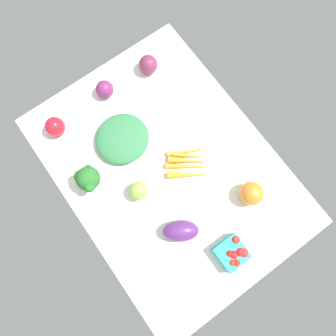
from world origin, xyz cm
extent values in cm
cube|color=white|center=(0.00, 0.00, 1.00)|extent=(104.00, 76.00, 2.00)
cylinder|color=#95C179|center=(12.66, 26.19, 4.12)|extent=(2.85, 2.85, 4.24)
sphere|color=#266725|center=(12.66, 26.19, 9.54)|extent=(8.81, 8.81, 8.81)
sphere|color=#2B6025|center=(15.61, 28.12, 10.14)|extent=(3.06, 3.06, 3.06)
sphere|color=#226B23|center=(9.33, 27.35, 10.90)|extent=(3.83, 3.83, 3.83)
sphere|color=#1F6120|center=(15.76, 24.52, 8.60)|extent=(3.37, 3.37, 3.37)
sphere|color=#2C6826|center=(15.19, 28.64, 9.81)|extent=(3.30, 3.30, 3.30)
cone|color=orange|center=(-6.51, -4.73, 3.45)|extent=(11.35, 14.53, 2.90)
cone|color=orange|center=(-3.96, -6.91, 3.14)|extent=(12.47, 15.50, 2.28)
cone|color=orange|center=(-2.31, -8.31, 3.36)|extent=(12.39, 14.14, 2.72)
cone|color=orange|center=(-0.75, -9.65, 3.08)|extent=(10.19, 10.77, 2.16)
cone|color=orange|center=(0.65, -10.84, 3.02)|extent=(10.20, 16.55, 2.05)
sphere|color=#732659|center=(40.39, 1.85, 5.56)|extent=(7.11, 7.11, 7.11)
ellipsoid|color=red|center=(38.10, 25.89, 6.18)|extent=(10.31, 10.31, 8.37)
ellipsoid|color=#327546|center=(19.64, 7.63, 4.57)|extent=(23.94, 24.47, 5.14)
sphere|color=orange|center=(-25.97, -18.80, 6.46)|extent=(8.92, 8.92, 8.92)
cube|color=teal|center=(-38.28, -0.33, 4.66)|extent=(9.96, 9.96, 5.31)
sphere|color=red|center=(-40.80, 2.00, 6.83)|extent=(2.46, 2.46, 2.46)
sphere|color=red|center=(-40.51, -3.34, 6.86)|extent=(3.20, 3.20, 3.20)
sphere|color=red|center=(-38.96, 0.27, 6.57)|extent=(3.27, 3.27, 3.27)
sphere|color=red|center=(-35.38, -3.81, 6.99)|extent=(2.91, 2.91, 2.91)
sphere|color=red|center=(-41.57, 0.86, 7.02)|extent=(2.51, 2.51, 2.51)
sphere|color=red|center=(-39.57, -2.43, 6.91)|extent=(3.10, 3.10, 3.10)
sphere|color=red|center=(-37.77, 0.93, 6.87)|extent=(2.45, 2.45, 2.45)
sphere|color=#71284B|center=(39.06, -18.35, 5.82)|extent=(7.64, 7.64, 7.64)
sphere|color=#86AE47|center=(-0.88, 14.14, 5.58)|extent=(7.17, 7.17, 7.17)
ellipsoid|color=#58296E|center=(-21.62, 10.04, 5.88)|extent=(13.61, 15.15, 7.77)
camera|label=1|loc=(-20.79, 15.01, 118.06)|focal=33.01mm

